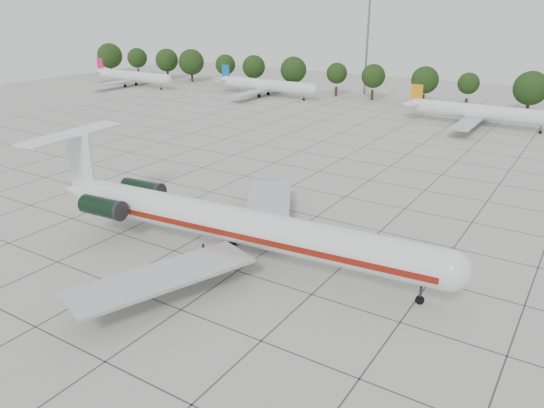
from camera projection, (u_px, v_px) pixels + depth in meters
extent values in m
plane|color=#ACACA5|center=(281.00, 241.00, 56.52)|extent=(260.00, 260.00, 0.00)
cube|color=#383838|center=(342.00, 199.00, 68.32)|extent=(170.00, 170.00, 0.02)
cylinder|color=silver|center=(246.00, 227.00, 50.78)|extent=(38.15, 6.67, 3.48)
sphere|color=silver|center=(450.00, 271.00, 42.56)|extent=(3.48, 3.48, 3.48)
cone|color=silver|center=(82.00, 191.00, 60.13)|extent=(5.55, 3.92, 3.48)
cube|color=maroon|center=(255.00, 223.00, 52.33)|extent=(36.81, 3.18, 0.58)
cube|color=maroon|center=(237.00, 236.00, 49.41)|extent=(36.81, 3.18, 0.58)
cube|color=#B7BABC|center=(268.00, 204.00, 60.28)|extent=(12.09, 16.15, 0.32)
cube|color=#B7BABC|center=(163.00, 276.00, 44.58)|extent=(10.01, 16.53, 0.32)
cube|color=black|center=(139.00, 191.00, 59.24)|extent=(2.43, 1.56, 0.26)
cylinder|color=black|center=(143.00, 189.00, 59.85)|extent=(5.22, 2.43, 2.01)
cube|color=black|center=(108.00, 205.00, 55.32)|extent=(2.43, 1.56, 0.26)
cylinder|color=black|center=(103.00, 207.00, 54.70)|extent=(5.22, 2.43, 2.01)
cube|color=silver|center=(81.00, 161.00, 58.57)|extent=(3.39, 0.58, 6.33)
cube|color=silver|center=(72.00, 134.00, 57.82)|extent=(4.22, 12.89, 0.23)
cylinder|color=black|center=(420.00, 293.00, 44.45)|extent=(0.23, 0.23, 2.01)
cylinder|color=black|center=(420.00, 300.00, 44.67)|extent=(0.76, 0.36, 0.74)
cylinder|color=black|center=(234.00, 232.00, 55.25)|extent=(0.27, 0.27, 1.90)
cylinder|color=black|center=(234.00, 239.00, 55.55)|extent=(1.11, 0.72, 1.06)
cylinder|color=black|center=(204.00, 253.00, 50.71)|extent=(0.27, 0.27, 1.90)
cylinder|color=black|center=(204.00, 261.00, 51.02)|extent=(1.11, 0.72, 1.06)
imported|color=orange|center=(378.00, 267.00, 49.15)|extent=(0.63, 0.44, 1.66)
cylinder|color=silver|center=(132.00, 76.00, 155.68)|extent=(27.20, 3.00, 3.00)
cube|color=#B7BABC|center=(130.00, 80.00, 156.62)|extent=(3.50, 27.20, 0.25)
cube|color=#D41653|center=(100.00, 64.00, 161.47)|extent=(2.40, 0.25, 3.60)
cylinder|color=black|center=(136.00, 84.00, 158.85)|extent=(0.80, 0.45, 0.80)
cylinder|color=black|center=(125.00, 86.00, 155.39)|extent=(0.80, 0.45, 0.80)
cylinder|color=silver|center=(267.00, 85.00, 139.39)|extent=(27.20, 3.00, 3.00)
cube|color=#B7BABC|center=(264.00, 89.00, 140.33)|extent=(3.50, 27.20, 0.25)
cube|color=#0C59A4|center=(226.00, 72.00, 145.18)|extent=(2.40, 0.25, 3.60)
cylinder|color=black|center=(268.00, 94.00, 142.56)|extent=(0.80, 0.45, 0.80)
cylinder|color=black|center=(259.00, 96.00, 139.10)|extent=(0.80, 0.45, 0.80)
cylinder|color=silver|center=(481.00, 112.00, 106.05)|extent=(27.20, 3.00, 3.00)
cube|color=#B7BABC|center=(475.00, 117.00, 106.98)|extent=(3.50, 27.20, 0.25)
cube|color=orange|center=(417.00, 93.00, 111.84)|extent=(2.40, 0.25, 3.60)
cylinder|color=black|center=(477.00, 122.00, 109.22)|extent=(0.80, 0.45, 0.80)
cylinder|color=black|center=(472.00, 126.00, 105.76)|extent=(0.80, 0.45, 0.80)
cylinder|color=#332114|center=(111.00, 70.00, 183.72)|extent=(0.70, 0.70, 2.50)
sphere|color=black|center=(110.00, 56.00, 182.01)|extent=(8.44, 8.44, 8.44)
cylinder|color=#332114|center=(139.00, 72.00, 177.12)|extent=(0.70, 0.70, 2.50)
sphere|color=black|center=(137.00, 58.00, 175.41)|extent=(6.44, 6.44, 6.44)
cylinder|color=#332114|center=(168.00, 75.00, 170.52)|extent=(0.70, 0.70, 2.50)
sphere|color=black|center=(167.00, 60.00, 168.81)|extent=(7.14, 7.14, 7.14)
cylinder|color=#332114|center=(192.00, 78.00, 165.42)|extent=(0.70, 0.70, 2.50)
sphere|color=black|center=(191.00, 62.00, 163.71)|extent=(7.79, 7.79, 7.79)
cylinder|color=#332114|center=(226.00, 81.00, 158.82)|extent=(0.70, 0.70, 2.50)
sphere|color=black|center=(225.00, 65.00, 157.11)|extent=(5.94, 5.94, 5.94)
cylinder|color=#332114|center=(254.00, 84.00, 153.72)|extent=(0.70, 0.70, 2.50)
sphere|color=black|center=(254.00, 67.00, 152.01)|extent=(6.57, 6.57, 6.57)
cylinder|color=#332114|center=(293.00, 87.00, 147.12)|extent=(0.70, 0.70, 2.50)
sphere|color=black|center=(293.00, 70.00, 145.41)|extent=(7.15, 7.15, 7.15)
cylinder|color=#332114|center=(336.00, 92.00, 140.52)|extent=(0.70, 0.70, 2.50)
sphere|color=black|center=(337.00, 73.00, 138.81)|extent=(5.43, 5.43, 5.43)
cylinder|color=#332114|center=(372.00, 95.00, 135.42)|extent=(0.70, 0.70, 2.50)
sphere|color=black|center=(373.00, 76.00, 133.71)|extent=(5.99, 5.99, 5.99)
cylinder|color=#332114|center=(423.00, 100.00, 128.82)|extent=(0.70, 0.70, 2.50)
sphere|color=black|center=(425.00, 80.00, 127.11)|extent=(6.50, 6.50, 6.50)
cylinder|color=#332114|center=(466.00, 104.00, 123.72)|extent=(0.70, 0.70, 2.50)
sphere|color=black|center=(469.00, 83.00, 122.01)|extent=(4.93, 4.93, 4.93)
cylinder|color=#332114|center=(527.00, 110.00, 117.12)|extent=(0.70, 0.70, 2.50)
sphere|color=black|center=(531.00, 88.00, 115.41)|extent=(7.40, 7.40, 7.40)
cylinder|color=slate|center=(367.00, 46.00, 139.44)|extent=(0.56, 0.56, 25.00)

